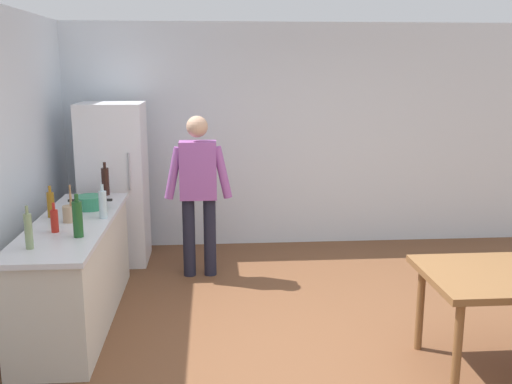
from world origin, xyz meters
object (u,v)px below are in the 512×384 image
object	(u,v)px
bottle_oil_amber	(51,204)
bottle_water_clear	(103,204)
refrigerator	(114,184)
bottle_sauce_red	(54,220)
person	(198,186)
bottle_vinegar_tall	(28,231)
bottle_wine_dark	(105,181)
bottle_wine_green	(78,219)
utensil_jar	(69,213)
cooking_pot	(90,202)

from	to	relation	value
bottle_oil_amber	bottle_water_clear	bearing A→B (deg)	-9.24
refrigerator	bottle_sauce_red	distance (m)	1.93
person	bottle_water_clear	distance (m)	1.26
bottle_vinegar_tall	bottle_wine_dark	distance (m)	1.79
bottle_vinegar_tall	bottle_sauce_red	size ratio (longest dim) A/B	1.33
refrigerator	bottle_oil_amber	xyz separation A→B (m)	(-0.31, -1.44, 0.12)
refrigerator	bottle_wine_green	size ratio (longest dim) A/B	5.29
utensil_jar	bottle_vinegar_tall	bearing A→B (deg)	-98.93
bottle_wine_dark	bottle_wine_green	distance (m)	1.50
refrigerator	bottle_wine_green	distance (m)	2.08
bottle_oil_amber	cooking_pot	bearing A→B (deg)	45.86
utensil_jar	bottle_oil_amber	distance (m)	0.27
cooking_pot	bottle_vinegar_tall	xyz separation A→B (m)	(-0.20, -1.19, 0.08)
bottle_vinegar_tall	bottle_oil_amber	xyz separation A→B (m)	(-0.08, 0.91, -0.02)
cooking_pot	bottle_water_clear	xyz separation A→B (m)	(0.18, -0.36, 0.07)
bottle_sauce_red	bottle_wine_dark	world-z (taller)	bottle_wine_dark
cooking_pot	bottle_oil_amber	size ratio (longest dim) A/B	1.43
bottle_wine_green	bottle_wine_dark	bearing A→B (deg)	91.92
cooking_pot	bottle_sauce_red	bearing A→B (deg)	-99.26
utensil_jar	bottle_sauce_red	size ratio (longest dim) A/B	1.33
bottle_water_clear	bottle_oil_amber	xyz separation A→B (m)	(-0.46, 0.07, -0.01)
bottle_wine_green	utensil_jar	bearing A→B (deg)	110.73
utensil_jar	bottle_oil_amber	bearing A→B (deg)	138.49
utensil_jar	bottle_wine_green	world-z (taller)	bottle_wine_green
refrigerator	bottle_wine_dark	bearing A→B (deg)	-89.21
utensil_jar	bottle_vinegar_tall	world-z (taller)	same
utensil_jar	bottle_water_clear	xyz separation A→B (m)	(0.26, 0.10, 0.05)
refrigerator	bottle_oil_amber	bearing A→B (deg)	-102.13
person	bottle_vinegar_tall	xyz separation A→B (m)	(-1.18, -1.80, 0.06)
bottle_water_clear	bottle_vinegar_tall	world-z (taller)	bottle_vinegar_tall
person	utensil_jar	world-z (taller)	person
bottle_vinegar_tall	bottle_sauce_red	xyz separation A→B (m)	(0.07, 0.43, -0.04)
cooking_pot	bottle_oil_amber	world-z (taller)	bottle_oil_amber
refrigerator	bottle_water_clear	xyz separation A→B (m)	(0.15, -1.52, 0.13)
cooking_pot	bottle_wine_dark	size ratio (longest dim) A/B	1.18
bottle_wine_dark	utensil_jar	bearing A→B (deg)	-96.65
bottle_water_clear	utensil_jar	bearing A→B (deg)	-159.25
refrigerator	bottle_wine_dark	distance (m)	0.59
bottle_vinegar_tall	bottle_wine_dark	xyz separation A→B (m)	(0.24, 1.77, 0.01)
bottle_vinegar_tall	bottle_oil_amber	size ratio (longest dim) A/B	1.14
bottle_water_clear	bottle_wine_green	size ratio (longest dim) A/B	0.88
bottle_water_clear	bottle_wine_dark	xyz separation A→B (m)	(-0.14, 0.94, 0.02)
bottle_oil_amber	bottle_sauce_red	bearing A→B (deg)	-72.29
bottle_sauce_red	bottle_oil_amber	distance (m)	0.50
person	bottle_water_clear	size ratio (longest dim) A/B	5.67
utensil_jar	bottle_wine_green	distance (m)	0.49
bottle_vinegar_tall	bottle_wine_dark	world-z (taller)	bottle_wine_dark
bottle_water_clear	bottle_sauce_red	xyz separation A→B (m)	(-0.31, -0.40, -0.03)
bottle_water_clear	bottle_wine_green	xyz separation A→B (m)	(-0.09, -0.55, 0.02)
bottle_oil_amber	refrigerator	bearing A→B (deg)	77.87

